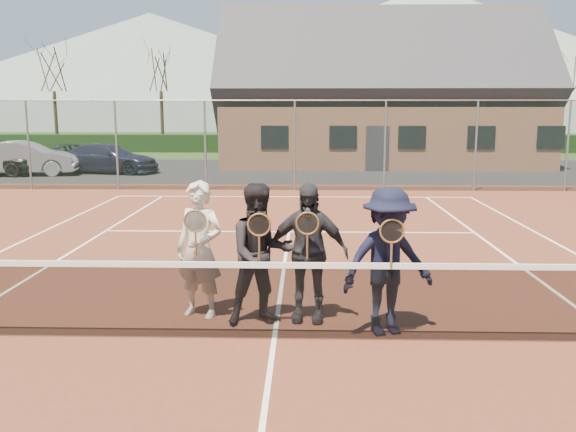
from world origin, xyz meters
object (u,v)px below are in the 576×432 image
player_d (388,262)px  player_b (261,254)px  car_b (25,158)px  player_a (200,250)px  car_c (109,159)px  player_c (307,252)px  clubhouse (379,83)px  tennis_net (274,297)px

player_d → player_b: bearing=167.6°
player_d → car_b: bearing=125.5°
car_b → player_a: player_a is taller
car_c → player_c: 20.13m
car_b → player_b: 20.56m
car_c → player_b: size_ratio=2.39×
car_c → clubhouse: clubhouse is taller
tennis_net → player_a: 1.35m
player_c → player_d: bearing=-24.7°
player_c → car_c: bearing=114.8°
car_b → player_b: player_b is taller
car_b → player_c: bearing=-155.3°
car_c → player_a: bearing=-147.4°
tennis_net → player_d: bearing=10.2°
tennis_net → player_c: player_c is taller
car_b → player_d: size_ratio=2.39×
tennis_net → player_a: player_a is taller
clubhouse → player_c: bearing=-98.8°
clubhouse → player_b: (-4.20, -23.41, -3.07)m
player_b → player_d: 1.59m
player_b → clubhouse: bearing=79.8°
player_c → clubhouse: bearing=81.2°
player_a → player_c: same height
car_b → clubhouse: bearing=-77.5°
tennis_net → player_a: bearing=141.6°
player_d → car_c: bearing=116.7°
car_c → tennis_net: car_c is taller
car_b → player_c: size_ratio=2.39×
clubhouse → player_c: 23.78m
tennis_net → clubhouse: clubhouse is taller
clubhouse → player_d: size_ratio=8.67×
car_c → player_a: 19.48m
car_b → clubhouse: 16.73m
tennis_net → clubhouse: (4.00, 24.00, 3.45)m
player_a → player_d: 2.44m
car_b → player_c: 20.79m
player_b → player_d: size_ratio=1.00×
clubhouse → player_a: size_ratio=8.67×
clubhouse → player_a: (-5.01, -23.20, -3.07)m
car_c → player_c: player_c is taller
player_c → car_b: bearing=124.0°
car_b → clubhouse: clubhouse is taller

